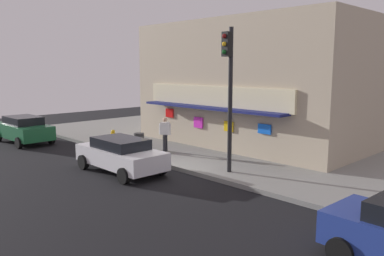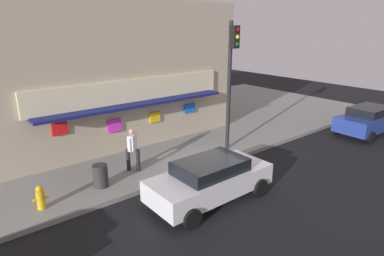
# 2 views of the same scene
# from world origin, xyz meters

# --- Properties ---
(ground_plane) EXTENTS (48.09, 48.09, 0.00)m
(ground_plane) POSITION_xyz_m (0.00, 0.00, 0.00)
(ground_plane) COLOR black
(sidewalk) EXTENTS (32.06, 12.69, 0.18)m
(sidewalk) POSITION_xyz_m (0.00, 6.35, 0.09)
(sidewalk) COLOR gray
(sidewalk) RESTS_ON ground_plane
(corner_building) EXTENTS (12.60, 9.37, 6.76)m
(corner_building) POSITION_xyz_m (-1.20, 7.98, 3.56)
(corner_building) COLOR tan
(corner_building) RESTS_ON sidewalk
(traffic_light) EXTENTS (0.32, 0.58, 5.83)m
(traffic_light) POSITION_xyz_m (2.19, 0.93, 3.88)
(traffic_light) COLOR black
(traffic_light) RESTS_ON sidewalk
(fire_hydrant) EXTENTS (0.50, 0.26, 0.81)m
(fire_hydrant) POSITION_xyz_m (-6.27, 0.90, 0.57)
(fire_hydrant) COLOR gold
(fire_hydrant) RESTS_ON sidewalk
(trash_can) EXTENTS (0.54, 0.54, 0.84)m
(trash_can) POSITION_xyz_m (-4.14, 1.13, 0.60)
(trash_can) COLOR #2D2D2D
(trash_can) RESTS_ON sidewalk
(pedestrian) EXTENTS (0.53, 0.55, 1.78)m
(pedestrian) POSITION_xyz_m (-2.55, 1.58, 1.17)
(pedestrian) COLOR black
(pedestrian) RESTS_ON sidewalk
(parked_car_white) EXTENTS (4.45, 2.08, 1.47)m
(parked_car_white) POSITION_xyz_m (-1.45, -1.82, 0.78)
(parked_car_white) COLOR silver
(parked_car_white) RESTS_ON ground_plane
(parked_car_blue) EXTENTS (4.21, 2.20, 1.54)m
(parked_car_blue) POSITION_xyz_m (10.21, -1.90, 0.81)
(parked_car_blue) COLOR navy
(parked_car_blue) RESTS_ON ground_plane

